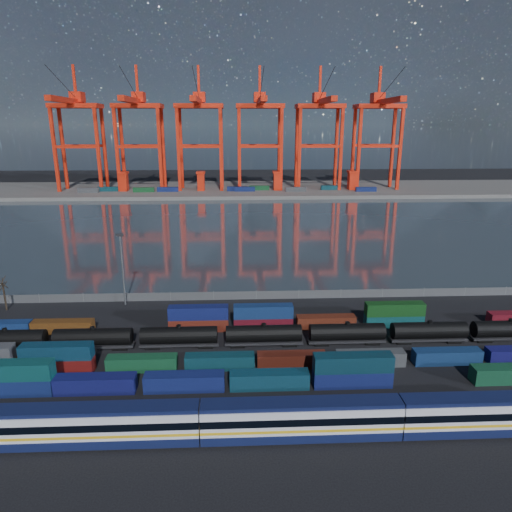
{
  "coord_description": "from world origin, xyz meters",
  "views": [
    {
      "loc": [
        -4.53,
        -72.01,
        39.43
      ],
      "look_at": [
        0.0,
        30.0,
        10.0
      ],
      "focal_mm": 32.0,
      "sensor_mm": 36.0,
      "label": 1
    }
  ],
  "objects_px": {
    "bare_tree": "(4,294)",
    "passenger_train": "(301,420)",
    "tanker_string": "(305,334)",
    "gantry_cranes": "(230,116)"
  },
  "relations": [
    {
      "from": "tanker_string",
      "to": "gantry_cranes",
      "type": "distance_m",
      "value": 203.5
    },
    {
      "from": "tanker_string",
      "to": "bare_tree",
      "type": "distance_m",
      "value": 66.58
    },
    {
      "from": "bare_tree",
      "to": "gantry_cranes",
      "type": "xyz_separation_m",
      "value": [
        48.1,
        179.03,
        40.3
      ]
    },
    {
      "from": "passenger_train",
      "to": "tanker_string",
      "type": "xyz_separation_m",
      "value": [
        4.5,
        26.2,
        -0.53
      ]
    },
    {
      "from": "bare_tree",
      "to": "passenger_train",
      "type": "bearing_deg",
      "value": -37.69
    },
    {
      "from": "bare_tree",
      "to": "gantry_cranes",
      "type": "height_order",
      "value": "gantry_cranes"
    },
    {
      "from": "passenger_train",
      "to": "gantry_cranes",
      "type": "height_order",
      "value": "gantry_cranes"
    },
    {
      "from": "passenger_train",
      "to": "gantry_cranes",
      "type": "relative_size",
      "value": 0.38
    },
    {
      "from": "tanker_string",
      "to": "bare_tree",
      "type": "height_order",
      "value": "bare_tree"
    },
    {
      "from": "gantry_cranes",
      "to": "bare_tree",
      "type": "bearing_deg",
      "value": -105.04
    }
  ]
}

